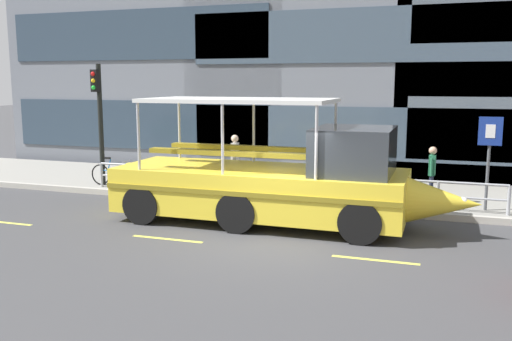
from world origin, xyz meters
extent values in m
plane|color=#3D3D3F|center=(0.00, 0.00, 0.00)|extent=(120.00, 120.00, 0.00)
cube|color=gray|center=(0.00, 5.60, 0.09)|extent=(32.00, 4.80, 0.18)
cube|color=#B2ADA3|center=(0.00, 3.11, 0.09)|extent=(32.00, 0.18, 0.18)
cube|color=#DBD64C|center=(-7.20, -0.88, 0.00)|extent=(1.80, 0.12, 0.01)
cube|color=#DBD64C|center=(-2.40, -0.88, 0.00)|extent=(1.80, 0.12, 0.01)
cube|color=#DBD64C|center=(2.40, -0.88, 0.00)|extent=(1.80, 0.12, 0.01)
cube|color=#2D3D4C|center=(-8.72, 8.37, 1.84)|extent=(11.73, 0.06, 2.03)
cube|color=#2D3D4C|center=(-8.72, 8.37, 5.53)|extent=(11.73, 0.06, 2.03)
cube|color=#3D4C5B|center=(0.23, 8.37, 1.76)|extent=(12.24, 0.06, 1.94)
cube|color=#3D4C5B|center=(0.23, 8.37, 5.28)|extent=(12.24, 0.06, 1.94)
cylinder|color=#9EA0A8|center=(-0.91, 3.45, 0.97)|extent=(12.41, 0.07, 0.07)
cylinder|color=#9EA0A8|center=(-0.91, 3.45, 0.57)|extent=(12.41, 0.06, 0.06)
cylinder|color=#9EA0A8|center=(-7.11, 3.45, 0.57)|extent=(0.09, 0.09, 0.79)
cylinder|color=#9EA0A8|center=(-5.34, 3.45, 0.57)|extent=(0.09, 0.09, 0.79)
cylinder|color=#9EA0A8|center=(-3.57, 3.45, 0.57)|extent=(0.09, 0.09, 0.79)
cylinder|color=#9EA0A8|center=(-1.79, 3.45, 0.57)|extent=(0.09, 0.09, 0.79)
cylinder|color=#9EA0A8|center=(-0.02, 3.45, 0.57)|extent=(0.09, 0.09, 0.79)
cylinder|color=#9EA0A8|center=(1.75, 3.45, 0.57)|extent=(0.09, 0.09, 0.79)
cylinder|color=#9EA0A8|center=(3.52, 3.45, 0.57)|extent=(0.09, 0.09, 0.79)
cylinder|color=#9EA0A8|center=(5.30, 3.45, 0.57)|extent=(0.09, 0.09, 0.79)
cylinder|color=black|center=(-7.27, 3.76, 2.20)|extent=(0.16, 0.16, 4.04)
cube|color=black|center=(-7.27, 3.56, 3.67)|extent=(0.24, 0.20, 0.72)
sphere|color=red|center=(-7.27, 3.45, 3.89)|extent=(0.14, 0.14, 0.14)
sphere|color=gold|center=(-7.27, 3.45, 3.67)|extent=(0.14, 0.14, 0.14)
sphere|color=green|center=(-7.27, 3.45, 3.45)|extent=(0.14, 0.14, 0.14)
cylinder|color=#4C4F54|center=(4.77, 3.89, 1.44)|extent=(0.08, 0.08, 2.51)
cube|color=navy|center=(4.77, 3.84, 2.34)|extent=(0.60, 0.04, 0.76)
cube|color=white|center=(4.77, 3.82, 2.34)|extent=(0.24, 0.01, 0.36)
torus|color=black|center=(-6.30, 3.72, 0.53)|extent=(0.70, 0.04, 0.70)
torus|color=black|center=(-7.34, 3.72, 0.53)|extent=(0.70, 0.04, 0.70)
cylinder|color=#1E66B2|center=(-6.82, 3.72, 0.69)|extent=(0.95, 0.04, 0.04)
cylinder|color=#1E66B2|center=(-7.00, 3.72, 0.83)|extent=(0.19, 0.04, 0.51)
cube|color=black|center=(-7.04, 3.72, 1.11)|extent=(0.20, 0.08, 0.06)
cylinder|color=#A5A5AA|center=(-6.34, 3.72, 1.03)|extent=(0.03, 0.46, 0.03)
cube|color=yellow|center=(-0.87, 1.37, 0.85)|extent=(7.46, 2.61, 1.14)
cone|color=yellow|center=(3.69, 1.37, 0.85)|extent=(1.68, 1.08, 1.08)
cylinder|color=yellow|center=(-4.60, 1.37, 0.85)|extent=(0.37, 1.08, 1.08)
cube|color=olive|center=(-0.87, 0.05, 0.99)|extent=(7.46, 0.04, 0.12)
sphere|color=white|center=(4.11, 1.37, 0.90)|extent=(0.22, 0.22, 0.22)
cube|color=#33383D|center=(1.55, 1.37, 1.98)|extent=(1.86, 2.19, 1.13)
cube|color=silver|center=(-1.43, 1.37, 3.17)|extent=(4.85, 2.40, 0.10)
cylinder|color=#B2B2B7|center=(0.87, 2.51, 2.27)|extent=(0.07, 0.07, 1.70)
cylinder|color=#B2B2B7|center=(0.87, 0.22, 2.27)|extent=(0.07, 0.07, 1.70)
cylinder|color=#B2B2B7|center=(-1.43, 2.51, 2.27)|extent=(0.07, 0.07, 1.70)
cylinder|color=#B2B2B7|center=(-1.43, 0.22, 2.27)|extent=(0.07, 0.07, 1.70)
cylinder|color=#B2B2B7|center=(-3.74, 2.51, 2.27)|extent=(0.07, 0.07, 1.70)
cylinder|color=#B2B2B7|center=(-3.74, 0.22, 2.27)|extent=(0.07, 0.07, 1.70)
cube|color=olive|center=(-1.43, 1.99, 1.87)|extent=(4.46, 0.28, 0.12)
cube|color=olive|center=(-1.43, 0.74, 1.87)|extent=(4.46, 0.28, 0.12)
cylinder|color=black|center=(1.92, 2.57, 0.50)|extent=(1.00, 0.28, 1.00)
cylinder|color=black|center=(1.92, 0.17, 0.50)|extent=(1.00, 0.28, 1.00)
cylinder|color=black|center=(-1.06, 2.57, 0.50)|extent=(1.00, 0.28, 1.00)
cylinder|color=black|center=(-1.06, 0.17, 0.50)|extent=(1.00, 0.28, 1.00)
cylinder|color=black|center=(-3.67, 2.57, 0.50)|extent=(1.00, 0.28, 1.00)
cylinder|color=black|center=(-3.67, 0.17, 0.50)|extent=(1.00, 0.28, 1.00)
cylinder|color=#1E2338|center=(3.33, 4.45, 0.59)|extent=(0.10, 0.10, 0.81)
cylinder|color=#1E2338|center=(3.32, 4.29, 0.59)|extent=(0.10, 0.10, 0.81)
cube|color=#236B47|center=(3.32, 4.37, 1.28)|extent=(0.20, 0.32, 0.58)
cylinder|color=#236B47|center=(3.34, 4.57, 1.25)|extent=(0.07, 0.07, 0.52)
cylinder|color=#236B47|center=(3.31, 4.17, 1.25)|extent=(0.07, 0.07, 0.52)
sphere|color=tan|center=(3.32, 4.37, 1.70)|extent=(0.22, 0.22, 0.22)
cylinder|color=#1E2338|center=(0.23, 4.33, 0.57)|extent=(0.10, 0.10, 0.77)
cylinder|color=#1E2338|center=(0.37, 4.40, 0.57)|extent=(0.10, 0.10, 0.77)
cube|color=maroon|center=(0.30, 4.37, 1.22)|extent=(0.33, 0.27, 0.55)
cylinder|color=maroon|center=(0.13, 4.29, 1.20)|extent=(0.07, 0.07, 0.49)
cylinder|color=maroon|center=(0.47, 4.45, 1.20)|extent=(0.07, 0.07, 0.49)
sphere|color=#936B4C|center=(0.30, 4.37, 1.62)|extent=(0.21, 0.21, 0.21)
cylinder|color=#1E2338|center=(-2.86, 4.82, 0.61)|extent=(0.11, 0.11, 0.87)
cylinder|color=#1E2338|center=(-2.85, 4.65, 0.61)|extent=(0.11, 0.11, 0.87)
cube|color=#B7B2A8|center=(-2.85, 4.73, 1.36)|extent=(0.20, 0.34, 0.62)
cylinder|color=#B7B2A8|center=(-2.86, 4.95, 1.33)|extent=(0.08, 0.08, 0.55)
cylinder|color=#B7B2A8|center=(-2.84, 4.52, 1.33)|extent=(0.08, 0.08, 0.55)
sphere|color=beige|center=(-2.85, 4.73, 1.81)|extent=(0.24, 0.24, 0.24)
camera|label=1|loc=(3.65, -12.16, 3.66)|focal=39.14mm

